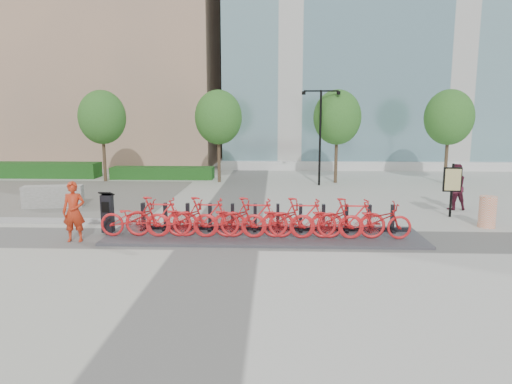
{
  "coord_description": "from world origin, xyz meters",
  "views": [
    {
      "loc": [
        1.6,
        -13.3,
        3.68
      ],
      "look_at": [
        1.0,
        1.5,
        1.2
      ],
      "focal_mm": 32.0,
      "sensor_mm": 36.0,
      "label": 1
    }
  ],
  "objects_px": {
    "bike_0": "(135,218)",
    "jersey_barrier": "(53,196)",
    "worker_red": "(74,212)",
    "pedestrian": "(455,187)",
    "map_sign": "(452,182)",
    "construction_barrel": "(487,212)",
    "kiosk": "(107,213)"
  },
  "relations": [
    {
      "from": "construction_barrel",
      "to": "jersey_barrier",
      "type": "relative_size",
      "value": 0.46
    },
    {
      "from": "bike_0",
      "to": "jersey_barrier",
      "type": "relative_size",
      "value": 0.91
    },
    {
      "from": "pedestrian",
      "to": "construction_barrel",
      "type": "height_order",
      "value": "pedestrian"
    },
    {
      "from": "kiosk",
      "to": "bike_0",
      "type": "bearing_deg",
      "value": -21.9
    },
    {
      "from": "kiosk",
      "to": "worker_red",
      "type": "relative_size",
      "value": 0.72
    },
    {
      "from": "kiosk",
      "to": "jersey_barrier",
      "type": "xyz_separation_m",
      "value": [
        -3.78,
        4.17,
        -0.26
      ]
    },
    {
      "from": "kiosk",
      "to": "map_sign",
      "type": "relative_size",
      "value": 0.66
    },
    {
      "from": "bike_0",
      "to": "kiosk",
      "type": "xyz_separation_m",
      "value": [
        -1.0,
        0.46,
        0.07
      ]
    },
    {
      "from": "jersey_barrier",
      "to": "pedestrian",
      "type": "bearing_deg",
      "value": -10.88
    },
    {
      "from": "jersey_barrier",
      "to": "map_sign",
      "type": "distance_m",
      "value": 15.53
    },
    {
      "from": "bike_0",
      "to": "worker_red",
      "type": "height_order",
      "value": "worker_red"
    },
    {
      "from": "jersey_barrier",
      "to": "map_sign",
      "type": "xyz_separation_m",
      "value": [
        15.46,
        -1.17,
        0.86
      ]
    },
    {
      "from": "pedestrian",
      "to": "map_sign",
      "type": "distance_m",
      "value": 1.56
    },
    {
      "from": "kiosk",
      "to": "construction_barrel",
      "type": "relative_size",
      "value": 1.23
    },
    {
      "from": "worker_red",
      "to": "pedestrian",
      "type": "height_order",
      "value": "pedestrian"
    },
    {
      "from": "bike_0",
      "to": "construction_barrel",
      "type": "bearing_deg",
      "value": -80.45
    },
    {
      "from": "bike_0",
      "to": "jersey_barrier",
      "type": "distance_m",
      "value": 6.65
    },
    {
      "from": "kiosk",
      "to": "worker_red",
      "type": "distance_m",
      "value": 1.09
    },
    {
      "from": "jersey_barrier",
      "to": "map_sign",
      "type": "relative_size",
      "value": 1.16
    },
    {
      "from": "bike_0",
      "to": "map_sign",
      "type": "height_order",
      "value": "map_sign"
    },
    {
      "from": "worker_red",
      "to": "construction_barrel",
      "type": "height_order",
      "value": "worker_red"
    },
    {
      "from": "construction_barrel",
      "to": "jersey_barrier",
      "type": "height_order",
      "value": "construction_barrel"
    },
    {
      "from": "bike_0",
      "to": "kiosk",
      "type": "relative_size",
      "value": 1.61
    },
    {
      "from": "worker_red",
      "to": "map_sign",
      "type": "distance_m",
      "value": 12.95
    },
    {
      "from": "bike_0",
      "to": "worker_red",
      "type": "bearing_deg",
      "value": 101.95
    },
    {
      "from": "bike_0",
      "to": "pedestrian",
      "type": "relative_size",
      "value": 1.15
    },
    {
      "from": "kiosk",
      "to": "pedestrian",
      "type": "xyz_separation_m",
      "value": [
        12.33,
        4.36,
        0.21
      ]
    },
    {
      "from": "worker_red",
      "to": "pedestrian",
      "type": "bearing_deg",
      "value": 15.79
    },
    {
      "from": "construction_barrel",
      "to": "map_sign",
      "type": "bearing_deg",
      "value": 111.8
    },
    {
      "from": "pedestrian",
      "to": "map_sign",
      "type": "xyz_separation_m",
      "value": [
        -0.65,
        -1.36,
        0.4
      ]
    },
    {
      "from": "pedestrian",
      "to": "jersey_barrier",
      "type": "relative_size",
      "value": 0.79
    },
    {
      "from": "kiosk",
      "to": "worker_red",
      "type": "height_order",
      "value": "worker_red"
    }
  ]
}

